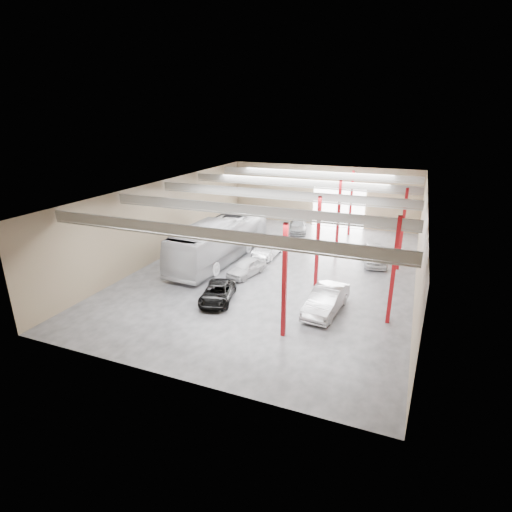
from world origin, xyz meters
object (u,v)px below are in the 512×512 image
Objects in this scene: black_sedan at (218,293)px; coach_bus at (221,240)px; car_row_a at (247,267)px; car_right_near at (326,300)px; car_row_b at (268,247)px; car_right_far at (374,254)px; car_row_c at (298,226)px.

coach_bus is at bearing 100.79° from black_sedan.
car_right_near reaches higher than car_row_a.
car_row_a reaches higher than black_sedan.
car_right_near is at bearing -50.75° from car_row_b.
car_row_b is at bearing 103.21° from car_row_a.
car_row_b is (0.00, 5.20, 0.11)m from car_row_a.
car_right_far is at bearing 86.05° from car_right_near.
coach_bus is 4.62m from car_row_b.
car_row_b reaches higher than car_row_c.
car_row_a is at bearing -155.74° from car_right_far.
car_row_b reaches higher than black_sedan.
coach_bus is 12.93m from car_right_near.
car_row_a is 8.48m from car_right_near.
car_row_c is at bearing 129.99° from car_right_far.
coach_bus reaches higher than car_right_far.
coach_bus is 3.10× the size of black_sedan.
coach_bus is 12.22m from car_row_c.
car_row_a is at bearing -32.96° from coach_bus.
car_row_b is at bearing 75.75° from black_sedan.
car_row_a is at bearing 158.31° from car_right_near.
car_right_near is (7.50, -9.16, 0.05)m from car_row_b.
car_right_far reaches higher than car_row_b.
car_row_a is at bearing -107.35° from car_row_c.
car_right_near is at bearing -28.15° from coach_bus.
car_right_far is (9.42, 6.84, 0.13)m from car_row_a.
coach_bus is at bearing -124.91° from car_row_c.
car_right_far is (1.92, 10.80, -0.03)m from car_right_near.
car_right_far is at bearing 20.42° from coach_bus.
coach_bus reaches higher than car_row_a.
black_sedan is at bearing -62.76° from coach_bus.
black_sedan is 5.20m from car_row_a.
car_row_c is 11.67m from car_right_far.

